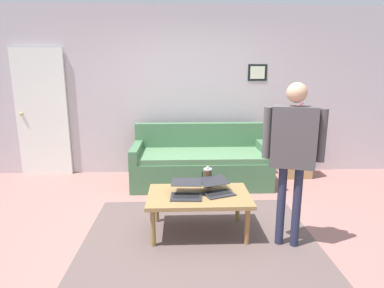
{
  "coord_description": "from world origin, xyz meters",
  "views": [
    {
      "loc": [
        0.12,
        3.19,
        1.71
      ],
      "look_at": [
        -0.03,
        -0.76,
        0.8
      ],
      "focal_mm": 30.29,
      "sensor_mm": 36.0,
      "label": 1
    }
  ],
  "objects": [
    {
      "name": "laptop_left",
      "position": [
        -0.27,
        -0.03,
        0.47
      ],
      "size": [
        0.41,
        0.42,
        0.14
      ],
      "color": "#28282D",
      "rests_on": "coffee_table"
    },
    {
      "name": "ground_plane",
      "position": [
        0.0,
        0.0,
        0.0
      ],
      "size": [
        7.68,
        7.68,
        0.0
      ],
      "primitive_type": "plane",
      "color": "#9D6862"
    },
    {
      "name": "laptop_center",
      "position": [
        0.06,
        0.03,
        0.48
      ],
      "size": [
        0.34,
        0.37,
        0.13
      ],
      "color": "#28282D",
      "rests_on": "coffee_table"
    },
    {
      "name": "side_shelf",
      "position": [
        -1.78,
        -1.81,
        0.4
      ],
      "size": [
        0.42,
        0.32,
        0.8
      ],
      "color": "#A58152",
      "rests_on": "ground_plane"
    },
    {
      "name": "interior_door",
      "position": [
        2.35,
        -2.11,
        1.02
      ],
      "size": [
        0.82,
        0.09,
        2.05
      ],
      "color": "white",
      "rests_on": "ground_plane"
    },
    {
      "name": "back_wall",
      "position": [
        -0.0,
        -2.2,
        1.35
      ],
      "size": [
        7.04,
        0.11,
        2.7
      ],
      "color": "#BBB0B7",
      "rests_on": "ground_plane"
    },
    {
      "name": "person_standing",
      "position": [
        -0.93,
        0.29,
        1.03
      ],
      "size": [
        0.56,
        0.3,
        1.6
      ],
      "color": "#272A42",
      "rests_on": "ground_plane"
    },
    {
      "name": "flower_vase",
      "position": [
        -1.78,
        -1.81,
        0.97
      ],
      "size": [
        0.1,
        0.09,
        0.44
      ],
      "color": "#562B38",
      "rests_on": "side_shelf"
    },
    {
      "name": "couch",
      "position": [
        -0.19,
        -1.57,
        0.3
      ],
      "size": [
        2.04,
        0.91,
        0.88
      ],
      "color": "#46714B",
      "rests_on": "ground_plane"
    },
    {
      "name": "french_press",
      "position": [
        -0.18,
        -0.23,
        0.54
      ],
      "size": [
        0.11,
        0.09,
        0.24
      ],
      "color": "#4C3323",
      "rests_on": "coffee_table"
    },
    {
      "name": "coffee_table",
      "position": [
        -0.07,
        0.0,
        0.39
      ],
      "size": [
        1.07,
        0.67,
        0.43
      ],
      "color": "olive",
      "rests_on": "ground_plane"
    },
    {
      "name": "area_rug",
      "position": [
        -0.07,
        0.1,
        0.0
      ],
      "size": [
        2.37,
        1.87,
        0.01
      ],
      "primitive_type": "cube",
      "color": "brown",
      "rests_on": "ground_plane"
    }
  ]
}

